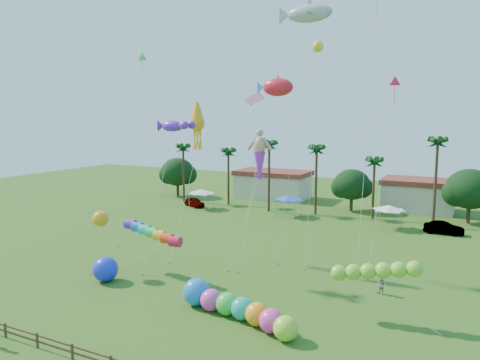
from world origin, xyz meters
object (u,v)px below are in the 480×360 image
at_px(caterpillar_inflatable, 234,307).
at_px(blue_ball, 105,269).
at_px(spectator_b, 381,285).
at_px(car_a, 194,202).
at_px(car_b, 444,228).

relative_size(caterpillar_inflatable, blue_ball, 4.68).
bearing_deg(blue_ball, spectator_b, 19.61).
xyz_separation_m(spectator_b, blue_ball, (-22.01, -7.84, 0.30)).
bearing_deg(caterpillar_inflatable, car_a, 140.82).
bearing_deg(caterpillar_inflatable, blue_ball, -172.22).
bearing_deg(car_a, caterpillar_inflatable, -118.45).
bearing_deg(blue_ball, caterpillar_inflatable, -6.51).
distance_m(car_a, caterpillar_inflatable, 41.75).
height_order(car_a, blue_ball, blue_ball).
bearing_deg(car_b, caterpillar_inflatable, 160.13).
bearing_deg(car_a, blue_ball, -135.42).
distance_m(spectator_b, blue_ball, 23.36).
distance_m(car_b, caterpillar_inflatable, 34.74).
xyz_separation_m(car_b, spectator_b, (-3.11, -23.36, 0.04)).
xyz_separation_m(car_a, blue_ball, (11.37, -32.02, 0.37)).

